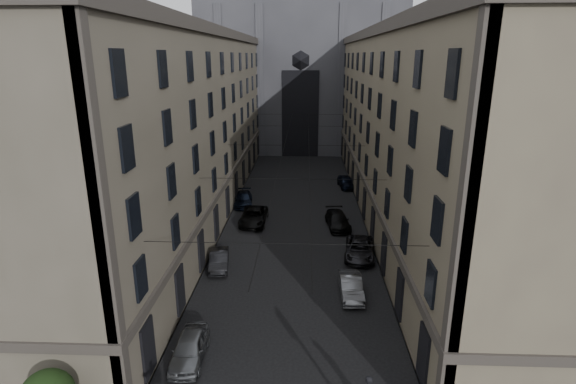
# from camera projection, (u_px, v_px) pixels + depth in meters

# --- Properties ---
(sidewalk_left) EXTENTS (7.00, 80.00, 0.15)m
(sidewalk_left) POSITION_uv_depth(u_px,v_px,m) (201.00, 209.00, 49.35)
(sidewalk_left) COLOR #383533
(sidewalk_left) RESTS_ON ground
(sidewalk_right) EXTENTS (7.00, 80.00, 0.15)m
(sidewalk_right) POSITION_uv_depth(u_px,v_px,m) (393.00, 212.00, 48.54)
(sidewalk_right) COLOR #383533
(sidewalk_right) RESTS_ON ground
(building_left) EXTENTS (13.60, 60.60, 18.85)m
(building_left) POSITION_uv_depth(u_px,v_px,m) (168.00, 125.00, 46.75)
(building_left) COLOR #4D473B
(building_left) RESTS_ON ground
(building_right) EXTENTS (13.60, 60.60, 18.85)m
(building_right) POSITION_uv_depth(u_px,v_px,m) (428.00, 127.00, 45.72)
(building_right) COLOR brown
(building_right) RESTS_ON ground
(gothic_tower) EXTENTS (35.00, 23.00, 58.00)m
(gothic_tower) POSITION_uv_depth(u_px,v_px,m) (302.00, 47.00, 80.98)
(gothic_tower) COLOR #2D2D33
(gothic_tower) RESTS_ON ground
(tram_wires) EXTENTS (14.00, 60.00, 0.43)m
(tram_wires) POSITION_uv_depth(u_px,v_px,m) (296.00, 147.00, 46.49)
(tram_wires) COLOR black
(tram_wires) RESTS_ON ground
(car_left_near) EXTENTS (1.88, 4.40, 1.48)m
(car_left_near) POSITION_uv_depth(u_px,v_px,m) (189.00, 348.00, 24.92)
(car_left_near) COLOR slate
(car_left_near) RESTS_ON ground
(car_left_midnear) EXTENTS (2.00, 4.28, 1.36)m
(car_left_midnear) POSITION_uv_depth(u_px,v_px,m) (219.00, 260.00, 35.78)
(car_left_midnear) COLOR black
(car_left_midnear) RESTS_ON ground
(car_left_midfar) EXTENTS (2.62, 5.56, 1.54)m
(car_left_midfar) POSITION_uv_depth(u_px,v_px,m) (254.00, 216.00, 45.17)
(car_left_midfar) COLOR black
(car_left_midfar) RESTS_ON ground
(car_left_far) EXTENTS (2.39, 4.94, 1.39)m
(car_left_far) POSITION_uv_depth(u_px,v_px,m) (243.00, 199.00, 50.87)
(car_left_far) COLOR black
(car_left_far) RESTS_ON ground
(car_right_near) EXTENTS (1.60, 4.33, 1.41)m
(car_right_near) POSITION_uv_depth(u_px,v_px,m) (351.00, 286.00, 31.63)
(car_right_near) COLOR slate
(car_right_near) RESTS_ON ground
(car_right_midnear) EXTENTS (3.04, 5.47, 1.45)m
(car_right_midnear) POSITION_uv_depth(u_px,v_px,m) (360.00, 249.00, 37.68)
(car_right_midnear) COLOR black
(car_right_midnear) RESTS_ON ground
(car_right_midfar) EXTENTS (2.58, 5.21, 1.46)m
(car_right_midfar) POSITION_uv_depth(u_px,v_px,m) (338.00, 220.00, 44.24)
(car_right_midfar) COLOR black
(car_right_midfar) RESTS_ON ground
(car_right_far) EXTENTS (2.30, 4.58, 1.50)m
(car_right_far) POSITION_uv_depth(u_px,v_px,m) (346.00, 182.00, 57.60)
(car_right_far) COLOR black
(car_right_far) RESTS_ON ground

